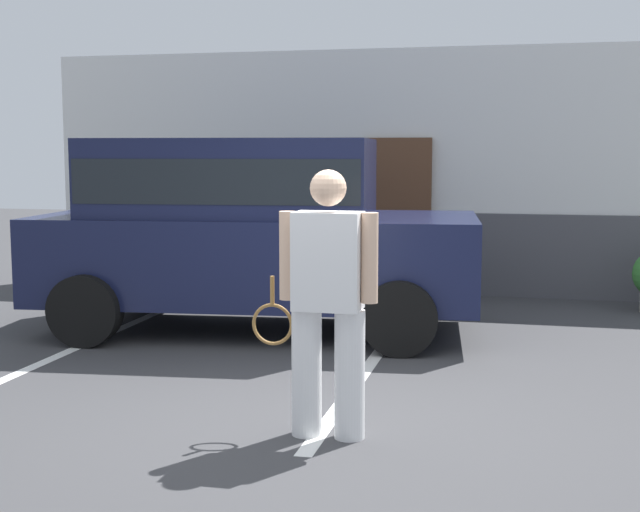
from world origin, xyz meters
name	(u,v)px	position (x,y,z in m)	size (l,w,h in m)	color
ground_plane	(302,422)	(0.00, 0.00, 0.00)	(40.00, 40.00, 0.00)	#38383A
parking_stripe_0	(63,354)	(-2.74, 1.50, 0.00)	(0.12, 4.40, 0.01)	silver
parking_stripe_1	(365,371)	(0.19, 1.50, 0.00)	(0.12, 4.40, 0.01)	silver
house_frontage	(411,179)	(0.00, 6.02, 1.55)	(10.29, 0.40, 3.29)	white
parked_suv	(248,225)	(-1.35, 2.95, 1.15)	(4.77, 2.54, 2.05)	#141938
tennis_player_man	(327,301)	(0.25, -0.26, 0.93)	(0.92, 0.28, 1.81)	white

